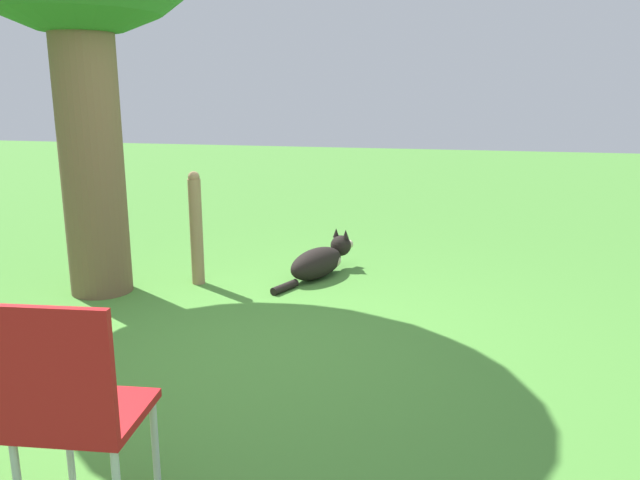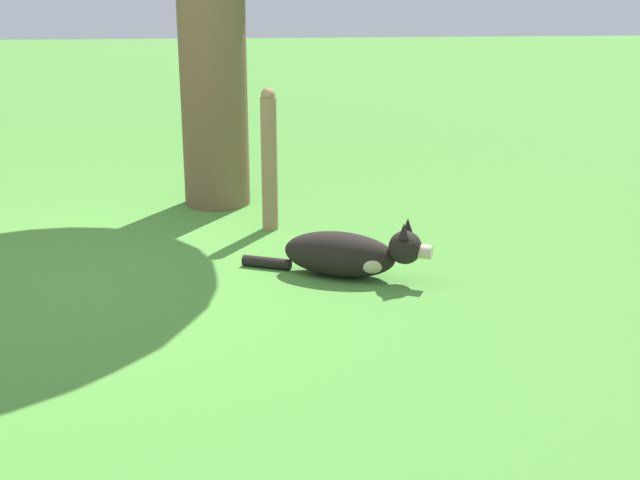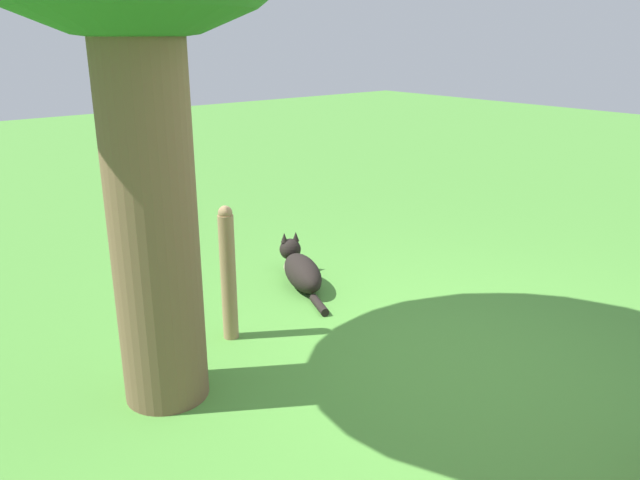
% 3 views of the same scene
% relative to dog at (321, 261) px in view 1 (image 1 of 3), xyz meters
% --- Properties ---
extents(ground_plane, '(30.00, 30.00, 0.00)m').
position_rel_dog_xyz_m(ground_plane, '(-1.55, 0.27, -0.15)').
color(ground_plane, '#478433').
extents(dog, '(1.14, 0.55, 0.39)m').
position_rel_dog_xyz_m(dog, '(0.00, 0.00, 0.00)').
color(dog, black).
rests_on(dog, ground_plane).
extents(fence_post, '(0.11, 0.11, 1.01)m').
position_rel_dog_xyz_m(fence_post, '(-0.47, 1.02, 0.36)').
color(fence_post, '#937551').
rests_on(fence_post, ground_plane).
extents(red_chair_0, '(0.47, 0.49, 0.98)m').
position_rel_dog_xyz_m(red_chair_0, '(-3.61, 0.08, 0.42)').
color(red_chair_0, '#B21419').
rests_on(red_chair_0, ground_plane).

